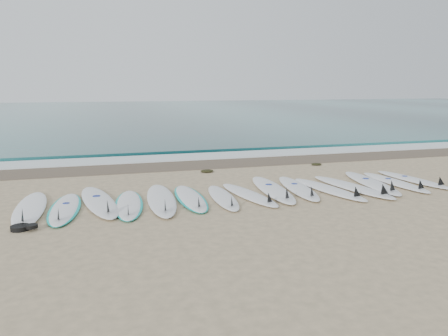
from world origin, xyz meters
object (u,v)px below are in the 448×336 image
object	(u,v)px
surfboard_0	(30,209)
leash_coil	(23,227)
surfboard_7	(250,195)
surfboard_14	(414,179)

from	to	relation	value
surfboard_0	leash_coil	distance (m)	1.18
surfboard_7	surfboard_0	bearing A→B (deg)	168.60
surfboard_7	leash_coil	distance (m)	4.65
surfboard_7	leash_coil	bearing A→B (deg)	-176.74
surfboard_0	surfboard_7	size ratio (longest dim) A/B	1.14
surfboard_14	leash_coil	bearing A→B (deg)	-177.56
surfboard_7	surfboard_14	world-z (taller)	surfboard_14
surfboard_7	leash_coil	world-z (taller)	surfboard_7
surfboard_0	surfboard_14	distance (m)	9.22
surfboard_0	surfboard_7	distance (m)	4.58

